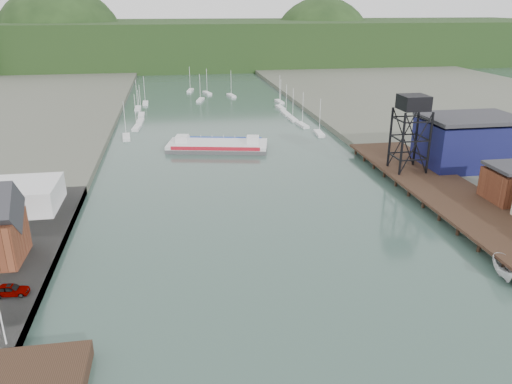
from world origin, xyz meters
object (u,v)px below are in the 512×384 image
object	(u,v)px
motorboat	(504,269)
car_west_a	(11,290)
chain_ferry	(218,146)
lift_tower	(413,107)

from	to	relation	value
motorboat	car_west_a	size ratio (longest dim) A/B	1.48
chain_ferry	motorboat	distance (m)	79.08
car_west_a	motorboat	bearing A→B (deg)	-88.98
lift_tower	motorboat	distance (m)	44.32
lift_tower	car_west_a	distance (m)	80.89
lift_tower	motorboat	bearing A→B (deg)	-96.95
lift_tower	motorboat	xyz separation A→B (m)	(-5.07, -41.62, -14.38)
lift_tower	car_west_a	bearing A→B (deg)	-151.64
lift_tower	chain_ferry	size ratio (longest dim) A/B	0.59
lift_tower	motorboat	size ratio (longest dim) A/B	2.44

